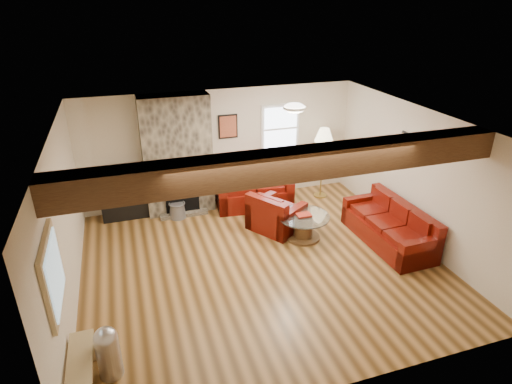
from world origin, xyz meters
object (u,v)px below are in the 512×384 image
coffee_table (303,227)px  loveseat (253,187)px  television (125,183)px  floor_lamp (324,139)px  sofa_three (389,224)px  tv_cabinet (128,205)px  armchair_red (276,211)px

coffee_table → loveseat: bearing=105.7°
coffee_table → television: bearing=147.9°
loveseat → coffee_table: (0.47, -1.66, -0.19)m
coffee_table → floor_lamp: 2.29m
sofa_three → television: (-4.58, 2.59, 0.38)m
tv_cabinet → floor_lamp: size_ratio=0.65×
sofa_three → armchair_red: sofa_three is taller
coffee_table → television: size_ratio=1.18×
tv_cabinet → television: size_ratio=1.26×
sofa_three → coffee_table: 1.59m
loveseat → armchair_red: 1.16m
armchair_red → sofa_three: bearing=-155.0°
sofa_three → floor_lamp: floor_lamp is taller
sofa_three → coffee_table: size_ratio=2.01×
television → coffee_table: bearing=-32.1°
sofa_three → television: 5.28m
tv_cabinet → floor_lamp: bearing=-4.7°
coffee_table → floor_lamp: floor_lamp is taller
armchair_red → television: television is taller
loveseat → television: size_ratio=1.96×
loveseat → armchair_red: size_ratio=1.73×
coffee_table → tv_cabinet: tv_cabinet is taller
loveseat → armchair_red: loveseat is taller
armchair_red → coffee_table: armchair_red is taller
coffee_table → floor_lamp: size_ratio=0.60×
floor_lamp → coffee_table: bearing=-125.5°
armchair_red → television: bearing=29.8°
loveseat → floor_lamp: 1.88m
tv_cabinet → floor_lamp: 4.44m
armchair_red → tv_cabinet: 3.13m
sofa_three → tv_cabinet: size_ratio=1.88×
tv_cabinet → television: (0.00, 0.00, 0.50)m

